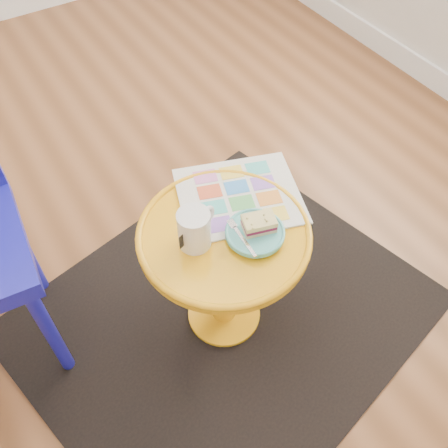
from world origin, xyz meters
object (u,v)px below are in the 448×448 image
side_table (224,260)px  plate (255,233)px  newspaper (239,196)px  mug (195,228)px

side_table → plate: size_ratio=2.99×
side_table → newspaper: newspaper is taller
side_table → plate: bearing=-41.4°
side_table → newspaper: (0.11, 0.09, 0.14)m
newspaper → mug: (-0.20, -0.08, 0.06)m
newspaper → mug: bearing=-138.8°
plate → mug: bearing=154.2°
newspaper → mug: 0.22m
mug → plate: (0.15, -0.07, -0.05)m
side_table → mug: mug is taller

